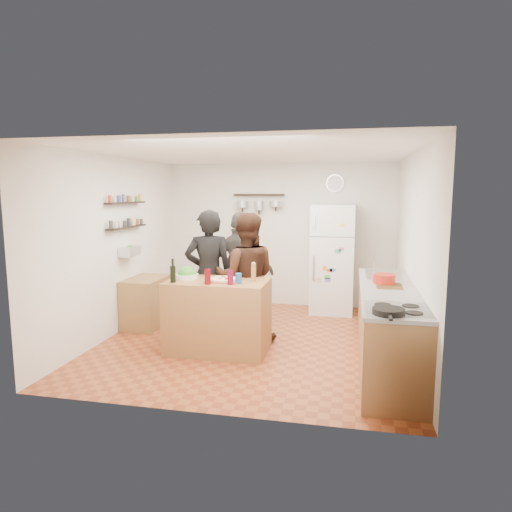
% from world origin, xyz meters
% --- Properties ---
extents(room_shell, '(4.20, 4.20, 4.20)m').
position_xyz_m(room_shell, '(0.00, 0.39, 1.25)').
color(room_shell, brown).
rests_on(room_shell, ground).
extents(prep_island, '(1.25, 0.72, 0.91)m').
position_xyz_m(prep_island, '(-0.37, -0.48, 0.46)').
color(prep_island, olive).
rests_on(prep_island, floor).
extents(pizza_board, '(0.42, 0.34, 0.02)m').
position_xyz_m(pizza_board, '(-0.29, -0.50, 0.92)').
color(pizza_board, brown).
rests_on(pizza_board, prep_island).
extents(pizza, '(0.34, 0.34, 0.02)m').
position_xyz_m(pizza, '(-0.29, -0.50, 0.94)').
color(pizza, beige).
rests_on(pizza, pizza_board).
extents(salad_bowl, '(0.29, 0.29, 0.06)m').
position_xyz_m(salad_bowl, '(-0.79, -0.43, 0.94)').
color(salad_bowl, silver).
rests_on(salad_bowl, prep_island).
extents(wine_bottle, '(0.07, 0.07, 0.20)m').
position_xyz_m(wine_bottle, '(-0.87, -0.70, 1.01)').
color(wine_bottle, black).
rests_on(wine_bottle, prep_island).
extents(wine_glass_near, '(0.08, 0.08, 0.18)m').
position_xyz_m(wine_glass_near, '(-0.42, -0.72, 1.00)').
color(wine_glass_near, '#57070D').
rests_on(wine_glass_near, prep_island).
extents(wine_glass_far, '(0.07, 0.07, 0.17)m').
position_xyz_m(wine_glass_far, '(-0.15, -0.68, 1.00)').
color(wine_glass_far, '#5D0723').
rests_on(wine_glass_far, prep_island).
extents(pepper_mill, '(0.06, 0.06, 0.19)m').
position_xyz_m(pepper_mill, '(0.08, -0.43, 1.01)').
color(pepper_mill, olive).
rests_on(pepper_mill, prep_island).
extents(salt_canister, '(0.08, 0.08, 0.12)m').
position_xyz_m(salt_canister, '(-0.07, -0.60, 0.97)').
color(salt_canister, '#1A4E92').
rests_on(salt_canister, prep_island).
extents(person_left, '(0.75, 0.60, 1.78)m').
position_xyz_m(person_left, '(-0.63, -0.01, 0.89)').
color(person_left, black).
rests_on(person_left, floor).
extents(person_center, '(0.96, 0.81, 1.74)m').
position_xyz_m(person_center, '(-0.12, 0.01, 0.87)').
color(person_center, black).
rests_on(person_center, floor).
extents(person_back, '(1.06, 0.56, 1.72)m').
position_xyz_m(person_back, '(-0.33, 0.58, 0.86)').
color(person_back, '#322F2C').
rests_on(person_back, floor).
extents(counter_run, '(0.63, 2.63, 0.90)m').
position_xyz_m(counter_run, '(1.70, -0.55, 0.45)').
color(counter_run, '#9E7042').
rests_on(counter_run, floor).
extents(stove_top, '(0.60, 0.62, 0.02)m').
position_xyz_m(stove_top, '(1.70, -1.50, 0.91)').
color(stove_top, white).
rests_on(stove_top, counter_run).
extents(skillet, '(0.29, 0.29, 0.06)m').
position_xyz_m(skillet, '(1.60, -1.71, 0.95)').
color(skillet, black).
rests_on(skillet, stove_top).
extents(sink, '(0.50, 0.80, 0.03)m').
position_xyz_m(sink, '(1.70, 0.30, 0.92)').
color(sink, silver).
rests_on(sink, counter_run).
extents(cutting_board, '(0.30, 0.40, 0.02)m').
position_xyz_m(cutting_board, '(1.70, -0.43, 0.91)').
color(cutting_board, olive).
rests_on(cutting_board, counter_run).
extents(red_bowl, '(0.26, 0.26, 0.11)m').
position_xyz_m(red_bowl, '(1.65, -0.27, 0.97)').
color(red_bowl, '#AC2013').
rests_on(red_bowl, counter_run).
extents(fridge, '(0.70, 0.68, 1.80)m').
position_xyz_m(fridge, '(0.95, 1.75, 0.90)').
color(fridge, white).
rests_on(fridge, floor).
extents(wall_clock, '(0.30, 0.03, 0.30)m').
position_xyz_m(wall_clock, '(0.95, 2.08, 2.15)').
color(wall_clock, silver).
rests_on(wall_clock, back_wall).
extents(spice_shelf_lower, '(0.12, 1.00, 0.02)m').
position_xyz_m(spice_shelf_lower, '(-1.93, 0.20, 1.50)').
color(spice_shelf_lower, black).
rests_on(spice_shelf_lower, left_wall).
extents(spice_shelf_upper, '(0.12, 1.00, 0.02)m').
position_xyz_m(spice_shelf_upper, '(-1.93, 0.20, 1.85)').
color(spice_shelf_upper, black).
rests_on(spice_shelf_upper, left_wall).
extents(produce_basket, '(0.18, 0.35, 0.14)m').
position_xyz_m(produce_basket, '(-1.90, 0.20, 1.15)').
color(produce_basket, silver).
rests_on(produce_basket, left_wall).
extents(side_table, '(0.50, 0.80, 0.73)m').
position_xyz_m(side_table, '(-1.74, 0.35, 0.36)').
color(side_table, olive).
rests_on(side_table, floor).
extents(pot_rack, '(0.90, 0.04, 0.04)m').
position_xyz_m(pot_rack, '(-0.35, 2.00, 1.95)').
color(pot_rack, black).
rests_on(pot_rack, back_wall).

